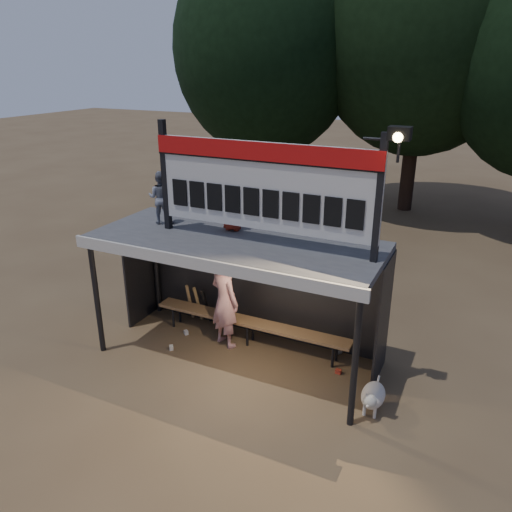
{
  "coord_description": "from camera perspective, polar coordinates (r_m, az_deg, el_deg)",
  "views": [
    {
      "loc": [
        3.75,
        -7.02,
        5.12
      ],
      "look_at": [
        0.2,
        0.4,
        1.9
      ],
      "focal_mm": 35.0,
      "sensor_mm": 36.0,
      "label": 1
    }
  ],
  "objects": [
    {
      "name": "bench",
      "position": [
        9.66,
        -0.69,
        -7.64
      ],
      "size": [
        4.0,
        0.35,
        0.48
      ],
      "color": "olive",
      "rests_on": "ground"
    },
    {
      "name": "ground",
      "position": [
        9.47,
        -2.18,
        -11.39
      ],
      "size": [
        80.0,
        80.0,
        0.0
      ],
      "primitive_type": "plane",
      "color": "brown",
      "rests_on": "ground"
    },
    {
      "name": "litter",
      "position": [
        9.66,
        -0.81,
        -10.36
      ],
      "size": [
        3.27,
        1.34,
        0.08
      ],
      "color": "#A32C1B",
      "rests_on": "ground"
    },
    {
      "name": "child_a",
      "position": [
        9.31,
        -10.81,
        6.59
      ],
      "size": [
        0.56,
        0.49,
        0.97
      ],
      "primitive_type": "imported",
      "rotation": [
        0.0,
        0.0,
        3.43
      ],
      "color": "slate",
      "rests_on": "dugout_shelter"
    },
    {
      "name": "child_b",
      "position": [
        8.77,
        -2.71,
        5.78
      ],
      "size": [
        0.46,
        0.32,
        0.89
      ],
      "primitive_type": "imported",
      "rotation": [
        0.0,
        0.0,
        3.22
      ],
      "color": "maroon",
      "rests_on": "dugout_shelter"
    },
    {
      "name": "dog",
      "position": [
        8.23,
        13.19,
        -15.33
      ],
      "size": [
        0.36,
        0.81,
        0.49
      ],
      "color": "#EFE3CF",
      "rests_on": "ground"
    },
    {
      "name": "scoreboard_assembly",
      "position": [
        7.91,
        1.07,
        8.25
      ],
      "size": [
        4.1,
        0.27,
        1.99
      ],
      "color": "black",
      "rests_on": "dugout_shelter"
    },
    {
      "name": "player",
      "position": [
        9.42,
        -3.6,
        -5.18
      ],
      "size": [
        0.78,
        0.65,
        1.83
      ],
      "primitive_type": "imported",
      "rotation": [
        0.0,
        0.0,
        2.76
      ],
      "color": "white",
      "rests_on": "ground"
    },
    {
      "name": "tree_mid",
      "position": [
        18.76,
        18.69,
        23.55
      ],
      "size": [
        7.22,
        7.22,
        10.36
      ],
      "color": "black",
      "rests_on": "ground"
    },
    {
      "name": "bats",
      "position": [
        10.46,
        -6.63,
        -5.43
      ],
      "size": [
        0.49,
        0.33,
        0.84
      ],
      "color": "olive",
      "rests_on": "ground"
    },
    {
      "name": "tree_left",
      "position": [
        18.71,
        1.17,
        22.56
      ],
      "size": [
        6.46,
        6.46,
        9.27
      ],
      "color": "black",
      "rests_on": "ground"
    },
    {
      "name": "dugout_shelter",
      "position": [
        8.81,
        -1.61,
        -0.46
      ],
      "size": [
        5.1,
        2.08,
        2.32
      ],
      "color": "#424245",
      "rests_on": "ground"
    }
  ]
}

